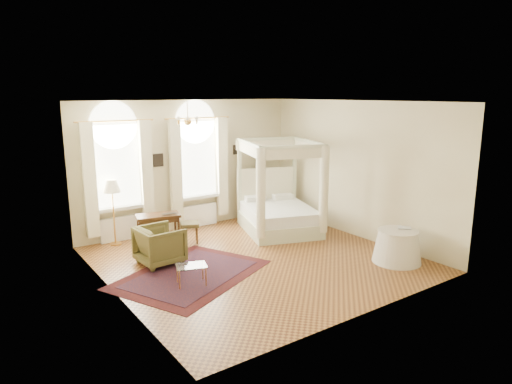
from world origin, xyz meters
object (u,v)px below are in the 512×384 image
armchair (160,245)px  stool (190,226)px  floor_lamp (112,189)px  side_table (397,246)px  writing_desk (158,219)px  canopy_bed (279,211)px  coffee_table (191,267)px  nightstand (280,204)px

armchair → stool: bearing=-55.6°
floor_lamp → side_table: floor_lamp is taller
writing_desk → side_table: (3.64, -3.87, -0.29)m
canopy_bed → armchair: (-3.42, -0.39, -0.13)m
armchair → coffee_table: 1.34m
nightstand → stool: 3.40m
canopy_bed → floor_lamp: 4.10m
canopy_bed → nightstand: bearing=50.5°
nightstand → armchair: bearing=-159.7°
stool → floor_lamp: size_ratio=0.36×
nightstand → writing_desk: 4.05m
coffee_table → canopy_bed: bearing=27.1°
canopy_bed → coffee_table: (-3.39, -1.73, -0.18)m
coffee_table → floor_lamp: 3.26m
writing_desk → armchair: bearing=-111.8°
stool → side_table: size_ratio=0.55×
floor_lamp → side_table: 6.42m
nightstand → stool: nightstand is taller
floor_lamp → armchair: bearing=-78.0°
nightstand → side_table: (-0.36, -4.40, 0.03)m
armchair → floor_lamp: size_ratio=0.57×
canopy_bed → stool: bearing=167.7°
writing_desk → floor_lamp: 1.24m
writing_desk → floor_lamp: floor_lamp is taller
canopy_bed → armchair: bearing=-173.5°
writing_desk → armchair: 1.22m
writing_desk → coffee_table: bearing=-99.6°
coffee_table → side_table: 4.30m
side_table → canopy_bed: bearing=102.0°
writing_desk → side_table: bearing=-46.7°
writing_desk → side_table: 5.33m
canopy_bed → stool: canopy_bed is taller
coffee_table → floor_lamp: floor_lamp is taller
armchair → floor_lamp: floor_lamp is taller
writing_desk → coffee_table: size_ratio=1.66×
nightstand → floor_lamp: floor_lamp is taller
canopy_bed → armchair: size_ratio=2.92×
canopy_bed → coffee_table: size_ratio=3.95×
stool → floor_lamp: bearing=150.3°
canopy_bed → nightstand: size_ratio=4.21×
coffee_table → side_table: size_ratio=0.64×
side_table → armchair: bearing=145.9°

